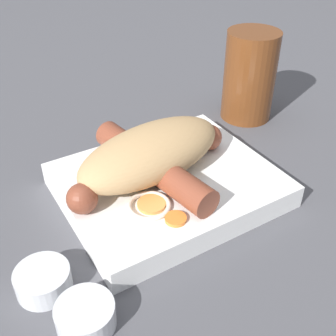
{
  "coord_description": "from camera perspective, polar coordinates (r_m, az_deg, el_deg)",
  "views": [
    {
      "loc": [
        -0.19,
        -0.32,
        0.31
      ],
      "look_at": [
        0.0,
        0.0,
        0.04
      ],
      "focal_mm": 45.0,
      "sensor_mm": 36.0,
      "label": 1
    }
  ],
  "objects": [
    {
      "name": "sausage",
      "position": [
        0.45,
        -2.21,
        0.42
      ],
      "size": [
        0.2,
        0.18,
        0.03
      ],
      "color": "brown",
      "rests_on": "food_tray"
    },
    {
      "name": "condiment_cup_far",
      "position": [
        0.37,
        -11.08,
        -19.16
      ],
      "size": [
        0.05,
        0.05,
        0.02
      ],
      "color": "silver",
      "rests_on": "ground_plane"
    },
    {
      "name": "pickled_veggies",
      "position": [
        0.42,
        -2.1,
        -5.27
      ],
      "size": [
        0.05,
        0.07,
        0.01
      ],
      "color": "#F99E4C",
      "rests_on": "food_tray"
    },
    {
      "name": "bread_roll",
      "position": [
        0.45,
        -2.3,
        2.11
      ],
      "size": [
        0.19,
        0.11,
        0.05
      ],
      "color": "tan",
      "rests_on": "food_tray"
    },
    {
      "name": "food_tray",
      "position": [
        0.47,
        0.0,
        -2.31
      ],
      "size": [
        0.23,
        0.19,
        0.03
      ],
      "color": "white",
      "rests_on": "ground_plane"
    },
    {
      "name": "condiment_cup_near",
      "position": [
        0.4,
        -16.52,
        -14.52
      ],
      "size": [
        0.05,
        0.05,
        0.02
      ],
      "color": "silver",
      "rests_on": "ground_plane"
    },
    {
      "name": "ground_plane",
      "position": [
        0.48,
        0.0,
        -3.58
      ],
      "size": [
        3.0,
        3.0,
        0.0
      ],
      "primitive_type": "plane",
      "color": "#4C4C51"
    },
    {
      "name": "drink_glass",
      "position": [
        0.62,
        10.98,
        12.14
      ],
      "size": [
        0.07,
        0.07,
        0.13
      ],
      "color": "brown",
      "rests_on": "ground_plane"
    }
  ]
}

